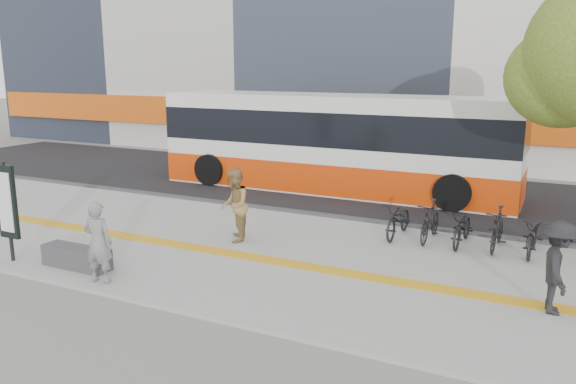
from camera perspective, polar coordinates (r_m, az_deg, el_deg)
The scene contains 12 objects.
ground at distance 12.23m, azimuth -7.55°, elevation -7.94°, with size 120.00×120.00×0.00m, color slate.
sidewalk at distance 13.41m, azimuth -3.98°, elevation -5.81°, with size 40.00×7.00×0.08m, color gray.
tactile_strip at distance 12.99m, azimuth -5.10°, elevation -6.24°, with size 40.00×0.45×0.01m, color gold.
street at distance 20.01m, azimuth 6.90°, elevation 0.28°, with size 40.00×8.00×0.06m, color black.
curb at distance 16.39m, azimuth 2.20°, elevation -2.26°, with size 40.00×0.25×0.14m, color #38383B.
bench at distance 12.89m, azimuth -20.34°, elevation -6.12°, with size 1.60×0.45×0.45m, color #38383B.
signboard at distance 13.62m, azimuth -26.25°, elevation -1.02°, with size 0.55×0.10×2.20m.
bus at distance 19.52m, azimuth 4.63°, elevation 4.63°, with size 12.12×2.87×3.23m.
bicycle_row at distance 14.12m, azimuth 17.04°, elevation -3.28°, with size 3.73×1.70×0.98m.
seated_woman at distance 11.72m, azimuth -18.41°, elevation -4.79°, with size 0.59×0.39×1.63m, color black.
pedestrian_tan at distance 13.76m, azimuth -5.36°, elevation -1.32°, with size 0.87×0.67×1.78m, color olive.
pedestrian_dark at distance 10.81m, azimuth 25.34°, elevation -6.85°, with size 1.05×0.60×1.62m, color black.
Camera 1 is at (6.47, -9.46, 4.27)m, focal length 35.63 mm.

